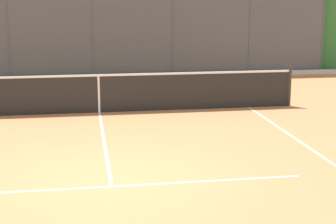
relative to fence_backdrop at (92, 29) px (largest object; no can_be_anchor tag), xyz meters
name	(u,v)px	position (x,y,z in m)	size (l,w,h in m)	color
ground_plane	(110,179)	(0.00, 11.09, -1.67)	(60.00, 60.00, 0.00)	#C67A4C
court_line_markings	(113,193)	(0.00, 11.71, -1.66)	(7.81, 9.68, 0.01)	white
fence_backdrop	(92,29)	(0.00, 0.00, 0.00)	(19.81, 1.37, 3.36)	#474C51
tennis_net	(99,93)	(0.00, 6.13, -1.17)	(10.04, 0.09, 1.07)	#2D2D2D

